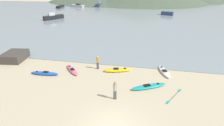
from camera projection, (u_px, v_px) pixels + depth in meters
bay_water at (141, 16)px, 51.45m from camera, size 160.00×70.00×0.06m
kayak_on_sand_0 at (45, 73)px, 18.42m from camera, size 3.09×0.73×0.37m
kayak_on_sand_1 at (164, 71)px, 18.87m from camera, size 1.53×3.02×0.33m
kayak_on_sand_2 at (117, 70)px, 19.13m from camera, size 3.13×1.62×0.37m
kayak_on_sand_3 at (72, 70)px, 19.21m from camera, size 2.46×2.61×0.32m
kayak_on_sand_4 at (149, 86)px, 16.14m from camera, size 3.42×2.25×0.31m
person_near_foreground at (115, 89)px, 14.21m from camera, size 0.34×0.29×1.67m
person_near_waterline at (98, 62)px, 19.38m from camera, size 0.32×0.22×1.56m
moored_boat_0 at (77, 6)px, 70.53m from camera, size 6.09×3.31×1.36m
moored_boat_1 at (167, 13)px, 52.51m from camera, size 3.73×2.37×1.02m
moored_boat_2 at (99, 5)px, 70.48m from camera, size 1.56×4.54×2.22m
moored_boat_3 at (60, 6)px, 68.76m from camera, size 2.23×5.85×0.83m
moored_boat_4 at (53, 17)px, 46.37m from camera, size 4.02×5.29×1.74m
loose_paddle at (174, 96)px, 14.96m from camera, size 1.60×2.47×0.03m
shoreline_rock at (15, 56)px, 21.83m from camera, size 2.79×3.29×1.01m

